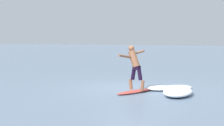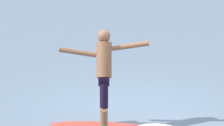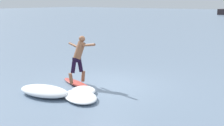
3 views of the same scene
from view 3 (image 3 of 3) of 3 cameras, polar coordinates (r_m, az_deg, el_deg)
ground_plane at (r=11.85m, az=-1.69°, el=-3.94°), size 200.00×200.00×0.00m
surfboard at (r=11.81m, az=-6.28°, el=-3.82°), size 2.24×1.14×0.23m
surfer at (r=11.67m, az=-6.06°, el=1.45°), size 1.64×0.82×1.75m
wave_foam_at_tail at (r=10.16m, az=-5.81°, el=-6.11°), size 1.91×1.69×0.18m
wave_foam_at_nose at (r=10.75m, az=-5.27°, el=-5.11°), size 1.41×1.45×0.18m
wave_foam_beside at (r=10.72m, az=-12.29°, el=-5.02°), size 1.98×1.20×0.31m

